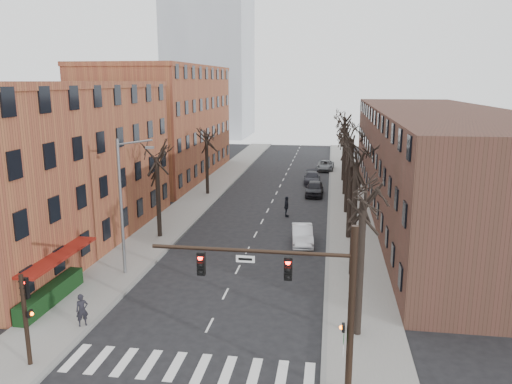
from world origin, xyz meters
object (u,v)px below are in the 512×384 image
at_px(parked_car_near, 315,188).
at_px(pedestrian_a, 82,310).
at_px(parked_car_mid, 312,178).
at_px(silver_sedan, 302,235).

height_order(parked_car_near, pedestrian_a, pedestrian_a).
xyz_separation_m(parked_car_mid, pedestrian_a, (-10.20, -39.33, 0.29)).
distance_m(parked_car_near, pedestrian_a, 34.39).
relative_size(parked_car_mid, pedestrian_a, 2.89).
bearing_deg(silver_sedan, parked_car_near, 83.15).
bearing_deg(parked_car_mid, parked_car_near, -86.81).
height_order(silver_sedan, pedestrian_a, pedestrian_a).
xyz_separation_m(silver_sedan, parked_car_mid, (-0.20, 23.93, -0.03)).
bearing_deg(parked_car_mid, silver_sedan, -90.91).
relative_size(silver_sedan, pedestrian_a, 2.64).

